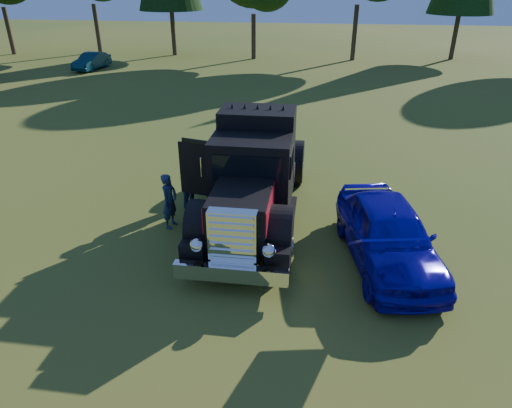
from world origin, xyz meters
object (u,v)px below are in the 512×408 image
object	(u,v)px
hotrod_coupe	(388,234)
diamond_t_truck	(253,180)
distant_teal_car	(92,61)
spectator_near	(170,201)
spectator_far	(194,174)

from	to	relation	value
hotrod_coupe	diamond_t_truck	bearing A→B (deg)	155.82
diamond_t_truck	distant_teal_car	distance (m)	25.81
spectator_near	spectator_far	xyz separation A→B (m)	(0.32, 1.42, 0.20)
spectator_far	diamond_t_truck	bearing A→B (deg)	-101.22
hotrod_coupe	distant_teal_car	size ratio (longest dim) A/B	1.35
diamond_t_truck	distant_teal_car	size ratio (longest dim) A/B	2.03
diamond_t_truck	spectator_far	bearing A→B (deg)	156.46
spectator_far	distant_teal_car	xyz separation A→B (m)	(-13.07, 20.21, -0.40)
diamond_t_truck	hotrod_coupe	size ratio (longest dim) A/B	1.50
hotrod_coupe	spectator_far	size ratio (longest dim) A/B	2.43
hotrod_coupe	spectator_near	xyz separation A→B (m)	(-5.67, 0.96, 0.01)
spectator_far	distant_teal_car	world-z (taller)	spectator_far
diamond_t_truck	spectator_near	world-z (taller)	diamond_t_truck
spectator_far	spectator_near	bearing A→B (deg)	179.42
hotrod_coupe	distant_teal_car	distance (m)	29.14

